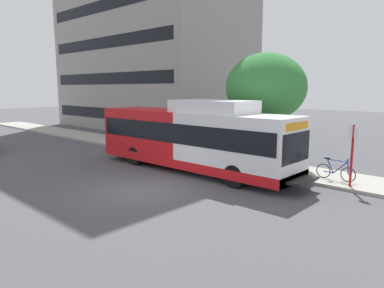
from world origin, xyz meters
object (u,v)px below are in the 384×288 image
at_px(bicycle_parked, 336,171).
at_px(bus_stop_sign_pole, 352,151).
at_px(street_tree_near_stop, 266,87).
at_px(transit_bus, 192,138).

bearing_deg(bicycle_parked, bus_stop_sign_pole, -126.98).
distance_m(bicycle_parked, street_tree_near_stop, 5.96).
xyz_separation_m(bus_stop_sign_pole, bicycle_parked, (0.64, 0.85, -1.09)).
xyz_separation_m(transit_bus, street_tree_near_stop, (3.85, -1.92, 2.55)).
bearing_deg(transit_bus, bus_stop_sign_pole, -75.30).
xyz_separation_m(bus_stop_sign_pole, street_tree_near_stop, (1.95, 5.34, 2.61)).
distance_m(bus_stop_sign_pole, bicycle_parked, 1.52).
distance_m(bus_stop_sign_pole, street_tree_near_stop, 6.26).
relative_size(transit_bus, bus_stop_sign_pole, 4.71).
bearing_deg(street_tree_near_stop, transit_bus, 153.53).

